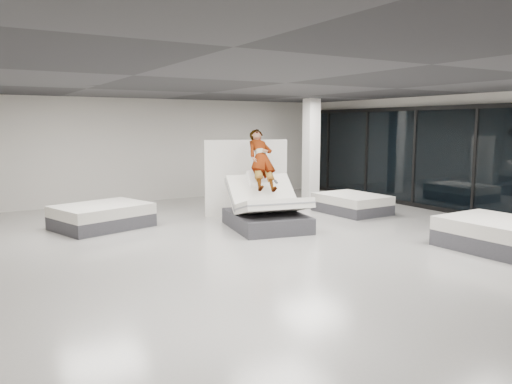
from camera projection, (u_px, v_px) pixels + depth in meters
room at (285, 165)px, 9.88m from camera, size 14.00×14.04×3.20m
hero_bed at (267, 211)px, 11.55m from camera, size 1.93×2.34×1.32m
person at (262, 171)px, 11.73m from camera, size 0.94×1.71×1.45m
remote at (276, 182)px, 11.50m from camera, size 0.08×0.15×0.08m
divider_panel at (246, 178)px, 13.18m from camera, size 2.13×0.76×2.00m
flat_bed_right_far at (352, 204)px, 13.63m from camera, size 1.44×1.89×0.51m
flat_bed_right_near at (504, 236)px, 9.54m from camera, size 1.68×2.20×0.59m
flat_bed_left_far at (102, 216)px, 11.65m from camera, size 2.37×2.04×0.55m
column at (311, 150)px, 15.73m from camera, size 0.40×0.40×3.20m
storefront_glazing at (475, 162)px, 12.86m from camera, size 0.12×13.40×2.92m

